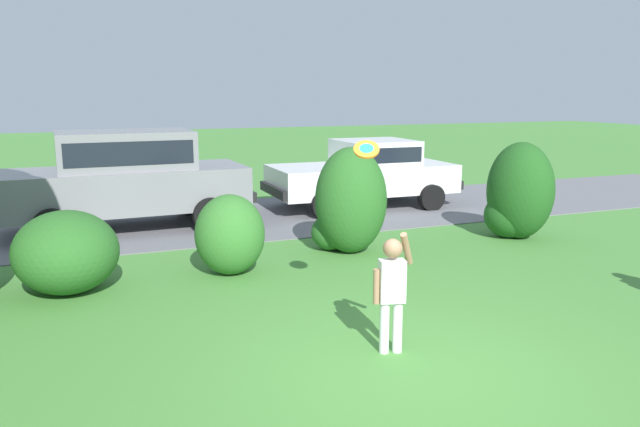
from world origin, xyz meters
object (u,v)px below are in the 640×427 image
parked_sedan (366,171)px  frisbee (367,149)px  parked_suv (127,175)px  child_thrower (392,286)px

parked_sedan → frisbee: 7.70m
parked_suv → frisbee: (2.02, -6.42, 0.97)m
child_thrower → parked_sedan: bearing=66.1°
parked_suv → child_thrower: (2.01, -7.08, -0.36)m
parked_suv → parked_sedan: bearing=4.5°
frisbee → child_thrower: bearing=-91.1°
frisbee → parked_suv: bearing=107.5°
child_thrower → frisbee: frisbee is taller
parked_sedan → parked_suv: size_ratio=0.93×
child_thrower → frisbee: bearing=88.9°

